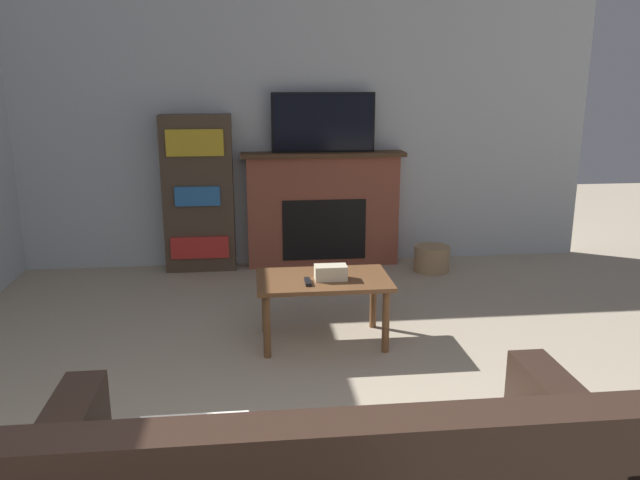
{
  "coord_description": "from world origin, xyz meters",
  "views": [
    {
      "loc": [
        -0.33,
        -1.36,
        1.8
      ],
      "look_at": [
        0.13,
        2.76,
        0.73
      ],
      "focal_mm": 35.0,
      "sensor_mm": 36.0,
      "label": 1
    }
  ],
  "objects_px": {
    "bookshelf": "(199,194)",
    "tv": "(323,122)",
    "storage_basket": "(432,259)",
    "coffee_table": "(323,287)",
    "fireplace": "(323,209)"
  },
  "relations": [
    {
      "from": "coffee_table",
      "to": "bookshelf",
      "type": "distance_m",
      "value": 2.15
    },
    {
      "from": "storage_basket",
      "to": "fireplace",
      "type": "bearing_deg",
      "value": 161.23
    },
    {
      "from": "coffee_table",
      "to": "bookshelf",
      "type": "xyz_separation_m",
      "value": [
        -0.98,
        1.88,
        0.34
      ]
    },
    {
      "from": "bookshelf",
      "to": "tv",
      "type": "bearing_deg",
      "value": 0.12
    },
    {
      "from": "coffee_table",
      "to": "storage_basket",
      "type": "distance_m",
      "value": 2.01
    },
    {
      "from": "fireplace",
      "to": "bookshelf",
      "type": "relative_size",
      "value": 1.06
    },
    {
      "from": "tv",
      "to": "storage_basket",
      "type": "bearing_deg",
      "value": -17.76
    },
    {
      "from": "coffee_table",
      "to": "fireplace",
      "type": "bearing_deg",
      "value": 83.47
    },
    {
      "from": "coffee_table",
      "to": "storage_basket",
      "type": "bearing_deg",
      "value": 51.47
    },
    {
      "from": "fireplace",
      "to": "storage_basket",
      "type": "height_order",
      "value": "fireplace"
    },
    {
      "from": "tv",
      "to": "storage_basket",
      "type": "xyz_separation_m",
      "value": [
        1.02,
        -0.33,
        -1.28
      ]
    },
    {
      "from": "coffee_table",
      "to": "storage_basket",
      "type": "height_order",
      "value": "coffee_table"
    },
    {
      "from": "bookshelf",
      "to": "coffee_table",
      "type": "bearing_deg",
      "value": -62.41
    },
    {
      "from": "fireplace",
      "to": "coffee_table",
      "type": "relative_size",
      "value": 1.72
    },
    {
      "from": "fireplace",
      "to": "bookshelf",
      "type": "xyz_separation_m",
      "value": [
        -1.2,
        -0.02,
        0.18
      ]
    }
  ]
}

